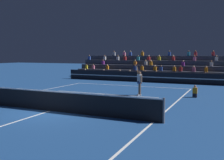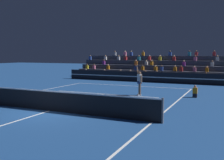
{
  "view_description": "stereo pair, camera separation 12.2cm",
  "coord_description": "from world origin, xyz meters",
  "views": [
    {
      "loc": [
        8.44,
        -10.86,
        2.94
      ],
      "look_at": [
        0.78,
        6.1,
        1.1
      ],
      "focal_mm": 42.0,
      "sensor_mm": 36.0,
      "label": 1
    },
    {
      "loc": [
        8.55,
        -10.81,
        2.94
      ],
      "look_at": [
        0.78,
        6.1,
        1.1
      ],
      "focal_mm": 42.0,
      "sensor_mm": 36.0,
      "label": 2
    }
  ],
  "objects": [
    {
      "name": "ground_plane",
      "position": [
        0.0,
        0.0,
        0.0
      ],
      "size": [
        120.0,
        120.0,
        0.0
      ],
      "primitive_type": "plane",
      "color": "navy"
    },
    {
      "name": "court_lines",
      "position": [
        0.0,
        0.0,
        0.0
      ],
      "size": [
        11.1,
        23.9,
        0.01
      ],
      "color": "white",
      "rests_on": "ground"
    },
    {
      "name": "tennis_net",
      "position": [
        0.0,
        0.0,
        0.54
      ],
      "size": [
        12.0,
        0.1,
        1.1
      ],
      "color": "slate",
      "rests_on": "ground"
    },
    {
      "name": "sponsor_banner_wall",
      "position": [
        0.0,
        15.81,
        0.55
      ],
      "size": [
        18.0,
        0.26,
        1.1
      ],
      "color": "black",
      "rests_on": "ground"
    },
    {
      "name": "bleacher_stand",
      "position": [
        0.0,
        19.61,
        1.02
      ],
      "size": [
        18.29,
        4.75,
        3.38
      ],
      "color": "#383D4C",
      "rests_on": "ground"
    },
    {
      "name": "ball_kid_courtside",
      "position": [
        6.32,
        7.59,
        0.33
      ],
      "size": [
        0.3,
        0.36,
        0.84
      ],
      "color": "black",
      "rests_on": "ground"
    },
    {
      "name": "tennis_player",
      "position": [
        2.59,
        6.86,
        0.99
      ],
      "size": [
        0.76,
        0.75,
        2.48
      ],
      "color": "brown",
      "rests_on": "ground"
    },
    {
      "name": "tennis_ball",
      "position": [
        -3.19,
        3.13,
        0.03
      ],
      "size": [
        0.07,
        0.07,
        0.07
      ],
      "primitive_type": "sphere",
      "color": "#C6DB33",
      "rests_on": "ground"
    }
  ]
}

